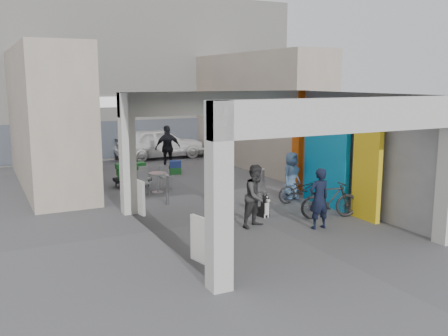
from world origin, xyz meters
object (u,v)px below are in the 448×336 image
produce_stand (132,177)px  man_crates (168,148)px  cafe_set (152,183)px  bicycle_rear (330,200)px  white_van (160,143)px  man_back_turned (257,196)px  man_elderly (291,176)px  border_collie (264,208)px  man_with_dog (319,199)px  bicycle_front (303,189)px

produce_stand → man_crates: 3.67m
cafe_set → bicycle_rear: (3.37, -5.52, 0.23)m
man_crates → white_van: bearing=-102.8°
man_back_turned → man_elderly: (2.59, 2.20, -0.06)m
produce_stand → border_collie: (2.19, -5.69, -0.07)m
man_back_turned → white_van: 12.43m
man_elderly → bicycle_rear: man_elderly is taller
cafe_set → border_collie: 4.94m
man_with_dog → white_van: man_with_dog is taller
bicycle_front → man_back_turned: bearing=130.6°
man_crates → bicycle_rear: size_ratio=1.11×
man_back_turned → white_van: bearing=64.3°
produce_stand → white_van: bearing=60.2°
bicycle_rear → man_elderly: bearing=5.1°
man_back_turned → man_crates: size_ratio=0.87×
bicycle_front → bicycle_rear: (-0.39, -1.82, 0.08)m
man_elderly → bicycle_front: 0.68m
white_van → man_back_turned: bearing=173.4°
man_back_turned → bicycle_front: bearing=13.3°
man_crates → white_van: 3.30m
border_collie → man_elderly: 2.48m
man_back_turned → bicycle_rear: man_back_turned is taller
white_van → produce_stand: bearing=153.0°
man_back_turned → bicycle_rear: (2.26, -0.21, -0.32)m
produce_stand → bicycle_front: bearing=-50.7°
border_collie → cafe_set: bearing=95.3°
man_crates → bicycle_front: size_ratio=1.15×
cafe_set → white_van: size_ratio=0.31×
border_collie → white_van: bearing=69.4°
produce_stand → man_elderly: bearing=-47.4°
bicycle_front → white_van: 10.75m
produce_stand → man_back_turned: (1.52, -6.40, 0.50)m
man_elderly → bicycle_rear: bearing=-120.8°
produce_stand → bicycle_rear: 7.61m
white_van → man_with_dog: bearing=179.8°
man_with_dog → man_elderly: man_with_dog is taller
cafe_set → man_with_dog: (2.47, -6.20, 0.51)m
cafe_set → man_crates: (1.98, 3.80, 0.67)m
bicycle_front → white_van: white_van is taller
man_with_dog → white_van: 13.21m
cafe_set → bicycle_front: 5.27m
bicycle_rear → white_van: bearing=15.8°
produce_stand → border_collie: produce_stand is taller
produce_stand → man_crates: man_crates is taller
cafe_set → man_elderly: size_ratio=0.88×
man_crates → bicycle_rear: bearing=98.8°
produce_stand → man_back_turned: bearing=-78.4°
man_crates → bicycle_front: man_crates is taller
man_with_dog → white_van: bearing=-90.3°
produce_stand → man_with_dog: 7.85m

